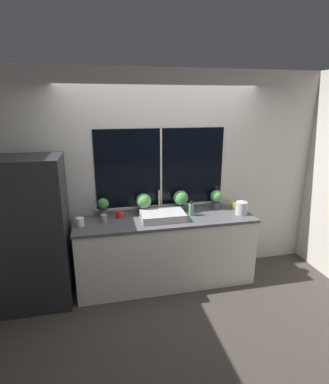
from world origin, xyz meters
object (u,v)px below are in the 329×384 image
(potted_plant_far_left, at_px, (103,207))
(potted_plant_center_right, at_px, (181,199))
(sink, at_px, (163,215))
(mug_red, at_px, (120,214))
(soap_bottle, at_px, (191,210))
(mug_yellow, at_px, (235,205))
(refrigerator, at_px, (33,233))
(potted_plant_far_right, at_px, (216,198))
(mug_white, at_px, (80,222))
(potted_plant_center_left, at_px, (144,202))
(kettle, at_px, (241,208))
(mug_grey, at_px, (104,218))

(potted_plant_far_left, distance_m, potted_plant_center_right, 1.00)
(sink, height_order, mug_red, sink)
(soap_bottle, distance_m, mug_yellow, 0.68)
(refrigerator, height_order, potted_plant_far_right, refrigerator)
(sink, relative_size, mug_white, 5.42)
(potted_plant_center_left, bearing_deg, potted_plant_center_right, -0.00)
(sink, bearing_deg, potted_plant_far_left, 163.52)
(refrigerator, xyz_separation_m, mug_yellow, (2.55, 0.23, 0.07))
(mug_yellow, relative_size, kettle, 0.50)
(refrigerator, relative_size, mug_white, 17.50)
(sink, height_order, potted_plant_center_right, sink)
(potted_plant_far_right, relative_size, mug_red, 2.76)
(potted_plant_far_left, relative_size, mug_red, 2.66)
(potted_plant_far_left, height_order, soap_bottle, potted_plant_far_left)
(mug_grey, bearing_deg, sink, -4.97)
(potted_plant_far_right, bearing_deg, potted_plant_center_right, -180.00)
(potted_plant_far_left, xyz_separation_m, mug_grey, (-0.00, -0.15, -0.10))
(soap_bottle, relative_size, mug_white, 1.95)
(mug_grey, relative_size, kettle, 0.48)
(potted_plant_center_left, bearing_deg, kettle, -12.22)
(potted_plant_far_left, height_order, potted_plant_center_left, potted_plant_center_left)
(potted_plant_far_right, bearing_deg, kettle, -48.09)
(potted_plant_far_right, xyz_separation_m, mug_yellow, (0.26, -0.03, -0.11))
(refrigerator, height_order, mug_red, refrigerator)
(refrigerator, relative_size, kettle, 9.41)
(potted_plant_center_left, distance_m, mug_red, 0.34)
(sink, relative_size, potted_plant_center_right, 1.88)
(mug_grey, xyz_separation_m, mug_red, (0.20, 0.10, -0.00))
(refrigerator, distance_m, sink, 1.51)
(potted_plant_center_right, height_order, mug_white, potted_plant_center_right)
(potted_plant_center_left, distance_m, kettle, 1.26)
(kettle, bearing_deg, sink, 176.91)
(potted_plant_center_left, distance_m, mug_yellow, 1.26)
(refrigerator, bearing_deg, kettle, -0.05)
(mug_yellow, height_order, mug_grey, mug_grey)
(sink, relative_size, soap_bottle, 2.78)
(refrigerator, xyz_separation_m, potted_plant_far_right, (2.30, 0.27, 0.18))
(soap_bottle, relative_size, mug_yellow, 2.09)
(mug_grey, height_order, kettle, kettle)
(soap_bottle, bearing_deg, mug_grey, 178.68)
(refrigerator, height_order, mug_grey, refrigerator)
(mug_grey, bearing_deg, potted_plant_far_left, 89.54)
(mug_red, bearing_deg, potted_plant_center_left, 9.14)
(potted_plant_far_right, relative_size, soap_bottle, 1.34)
(mug_red, bearing_deg, potted_plant_far_left, 165.74)
(soap_bottle, relative_size, mug_red, 2.06)
(potted_plant_center_left, bearing_deg, refrigerator, -168.50)
(potted_plant_far_right, height_order, mug_yellow, potted_plant_far_right)
(mug_grey, bearing_deg, kettle, -3.86)
(soap_bottle, distance_m, mug_red, 0.91)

